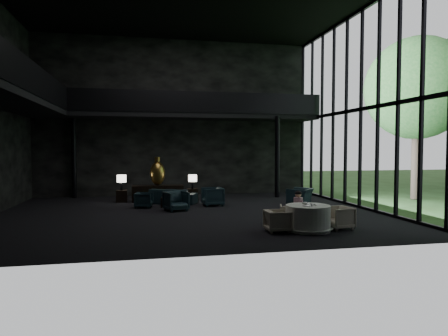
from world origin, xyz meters
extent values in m
cube|color=black|center=(0.00, 0.00, 0.00)|extent=(14.00, 12.00, 0.02)
cube|color=black|center=(0.00, 6.00, 4.00)|extent=(14.00, 0.04, 8.00)
cube|color=black|center=(0.00, -6.00, 4.00)|extent=(14.00, 0.04, 8.00)
cube|color=black|center=(-6.00, 0.00, 4.00)|extent=(2.00, 12.00, 0.25)
cube|color=black|center=(1.00, 5.00, 4.00)|extent=(12.00, 2.00, 0.25)
cube|color=black|center=(-5.00, 0.00, 4.60)|extent=(0.06, 12.00, 1.00)
cube|color=black|center=(1.00, 4.00, 4.60)|extent=(12.00, 0.06, 1.00)
cylinder|color=black|center=(-5.00, 5.70, 2.00)|extent=(0.24, 0.24, 4.00)
cylinder|color=black|center=(4.80, 4.00, 2.00)|extent=(0.24, 0.24, 4.00)
cylinder|color=#382D23|center=(11.00, 2.00, 2.45)|extent=(0.36, 0.36, 4.90)
sphere|color=#2B5E21|center=(11.00, 2.00, 5.25)|extent=(4.80, 4.80, 4.80)
cube|color=black|center=(-1.05, 3.53, 0.37)|extent=(2.31, 0.52, 0.73)
ellipsoid|color=#A27B1E|center=(-1.05, 3.72, 1.27)|extent=(0.69, 0.69, 1.07)
cylinder|color=#A27B1E|center=(-1.05, 3.72, 1.92)|extent=(0.24, 0.24, 0.22)
cube|color=black|center=(-2.65, 3.70, 0.27)|extent=(0.48, 0.48, 0.53)
cylinder|color=black|center=(-2.65, 3.66, 0.71)|extent=(0.12, 0.12, 0.36)
cylinder|color=white|center=(-2.65, 3.66, 1.06)|extent=(0.41, 0.41, 0.33)
cube|color=black|center=(0.55, 3.70, 0.27)|extent=(0.49, 0.49, 0.54)
cylinder|color=black|center=(0.55, 3.57, 0.71)|extent=(0.12, 0.12, 0.34)
cylinder|color=white|center=(0.55, 3.57, 1.04)|extent=(0.39, 0.39, 0.31)
imported|color=#1D2E34|center=(-0.52, 2.79, 0.47)|extent=(2.47, 1.57, 0.93)
imported|color=#223239|center=(-1.68, 1.72, 0.30)|extent=(0.66, 0.69, 0.61)
imported|color=#142C36|center=(1.16, 1.73, 0.47)|extent=(0.91, 0.96, 0.94)
imported|color=#17292F|center=(-0.46, 0.66, 0.45)|extent=(1.08, 1.05, 0.89)
imported|color=black|center=(5.00, 1.52, 0.44)|extent=(1.17, 1.19, 0.88)
cube|color=black|center=(-0.51, 1.90, 0.20)|extent=(1.01, 1.01, 0.39)
cylinder|color=white|center=(3.06, -3.82, 0.38)|extent=(1.31, 1.31, 0.75)
cone|color=white|center=(3.06, -3.82, 0.05)|extent=(1.48, 1.48, 0.10)
imported|color=beige|center=(2.91, -2.84, 0.31)|extent=(0.74, 0.72, 0.62)
imported|color=#B5A790|center=(4.06, -3.78, 0.36)|extent=(0.75, 0.79, 0.71)
imported|color=beige|center=(2.13, -3.82, 0.32)|extent=(0.58, 0.62, 0.63)
cylinder|color=beige|center=(3.13, -2.90, 0.66)|extent=(0.29, 0.29, 0.42)
sphere|color=#D8A884|center=(3.13, -2.90, 0.97)|extent=(0.21, 0.21, 0.21)
ellipsoid|color=black|center=(3.13, -2.90, 1.00)|extent=(0.22, 0.22, 0.15)
cylinder|color=white|center=(2.96, -3.99, 0.76)|extent=(0.29, 0.29, 0.02)
cylinder|color=white|center=(3.21, -3.57, 0.76)|extent=(0.24, 0.24, 0.01)
cylinder|color=white|center=(3.25, -3.85, 0.76)|extent=(0.18, 0.18, 0.01)
cylinder|color=white|center=(3.24, -3.88, 0.79)|extent=(0.07, 0.07, 0.05)
ellipsoid|color=white|center=(3.02, -3.68, 0.79)|extent=(0.16, 0.16, 0.08)
cylinder|color=#99999E|center=(3.07, -4.06, 0.78)|extent=(0.06, 0.06, 0.07)
camera|label=1|loc=(-1.68, -14.77, 2.43)|focal=32.00mm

